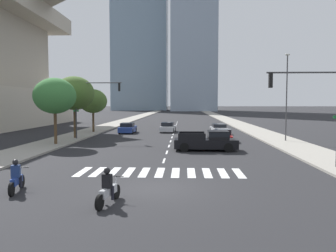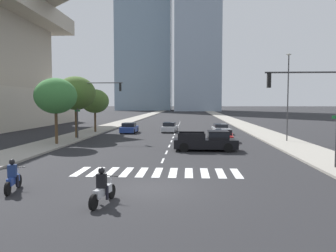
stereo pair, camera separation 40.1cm
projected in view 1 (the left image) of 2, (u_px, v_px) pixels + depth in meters
name	position (u px, v px, depth m)	size (l,w,h in m)	color
ground_plane	(154.00, 188.00, 15.90)	(800.00, 800.00, 0.00)	#232326
sidewalk_east	(260.00, 132.00, 45.26)	(4.00, 260.00, 0.15)	gray
sidewalk_west	(90.00, 132.00, 46.33)	(4.00, 260.00, 0.15)	gray
crosswalk_near	(160.00, 172.00, 19.55)	(9.45, 2.78, 0.01)	silver
lane_divider_center	(174.00, 132.00, 47.45)	(0.14, 50.00, 0.01)	silver
motorcycle_lead	(108.00, 190.00, 13.35)	(0.77, 2.18, 1.49)	black
motorcycle_trailing	(16.00, 179.00, 15.23)	(0.73, 2.10, 1.49)	black
pickup_truck	(209.00, 141.00, 28.51)	(5.25, 2.15, 1.67)	black
sedan_blue_0	(128.00, 128.00, 45.26)	(1.92, 4.30, 1.35)	navy
sedan_red_1	(223.00, 136.00, 34.94)	(2.30, 4.41, 1.30)	maroon
sedan_silver_2	(168.00, 128.00, 46.64)	(2.08, 4.32, 1.35)	#B7BABF
sedan_silver_3	(219.00, 129.00, 44.51)	(2.10, 4.75, 1.25)	#B7BABF
traffic_signal_near	(312.00, 98.00, 20.26)	(4.58, 0.28, 6.05)	#333335
traffic_signal_far	(92.00, 98.00, 36.53)	(5.28, 0.28, 6.40)	#333335
street_lamp_east	(287.00, 91.00, 34.42)	(0.50, 0.24, 8.79)	#3F3F42
street_tree_nearest	(55.00, 96.00, 31.69)	(3.93, 3.93, 6.17)	#4C3823
street_tree_second	(74.00, 93.00, 37.34)	(4.34, 4.34, 6.76)	#4C3823
street_tree_third	(93.00, 101.00, 45.06)	(3.71, 3.71, 5.66)	#4C3823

